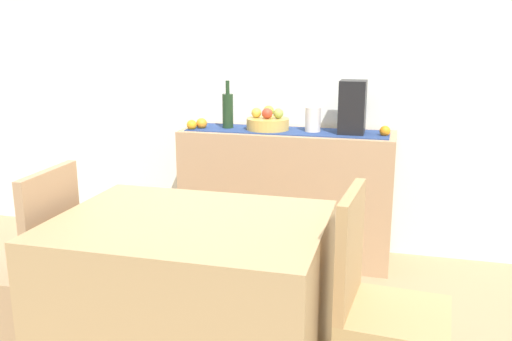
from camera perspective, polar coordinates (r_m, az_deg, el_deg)
The scene contains 17 objects.
ground_plane at distance 3.01m, azimuth -2.45°, elevation -15.31°, with size 6.40×6.40×0.02m, color #97815D.
room_wall_rear at distance 3.77m, azimuth 2.75°, elevation 12.24°, with size 6.40×0.06×2.70m, color silver.
sideboard_console at distance 3.64m, azimuth 3.15°, elevation -2.55°, with size 1.38×0.42×0.86m, color tan.
table_runner at distance 3.55m, azimuth 3.25°, elevation 4.15°, with size 1.29×0.32×0.01m, color navy.
fruit_bowl at distance 3.57m, azimuth 1.23°, elevation 4.87°, with size 0.28×0.28×0.07m, color gold.
apple_front at distance 3.58m, azimuth 0.04°, elevation 6.02°, with size 0.07×0.07×0.07m, color gold.
apple_rear at distance 3.54m, azimuth 2.34°, elevation 5.94°, with size 0.07×0.07×0.07m, color #8FA244.
apple_right at distance 3.53m, azimuth 1.17°, elevation 5.96°, with size 0.07×0.07×0.07m, color #AE3A26.
apple_left at distance 3.64m, azimuth 1.32°, elevation 6.21°, with size 0.07×0.07×0.07m, color olive.
wine_bottle at distance 3.63m, azimuth -2.95°, elevation 6.28°, with size 0.07×0.07×0.32m.
coffee_maker at distance 3.46m, azimuth 10.00°, elevation 6.47°, with size 0.16×0.18×0.33m, color black.
ceramic_vase at distance 3.50m, azimuth 5.94°, elevation 5.26°, with size 0.10×0.10×0.16m, color silver.
orange_loose_mid at distance 3.64m, azimuth -5.68°, elevation 4.89°, with size 0.07×0.07×0.07m, color orange.
orange_loose_end at distance 3.61m, azimuth -6.70°, elevation 4.73°, with size 0.07×0.07×0.07m, color orange.
orange_loose_far at distance 3.44m, azimuth 13.26°, elevation 4.01°, with size 0.07×0.07×0.07m, color orange.
dining_table at distance 2.36m, azimuth -6.74°, elevation -13.58°, with size 1.08×0.82×0.74m, color tan.
chair_near_window at distance 2.78m, azimuth -22.69°, elevation -12.60°, with size 0.41×0.41×0.90m.
Camera 1 is at (0.79, -2.51, 1.45)m, focal length 38.45 mm.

